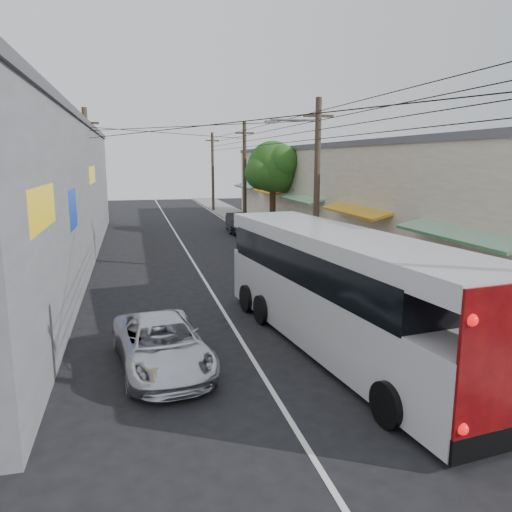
% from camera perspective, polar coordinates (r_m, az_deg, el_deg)
% --- Properties ---
extents(ground, '(120.00, 120.00, 0.00)m').
position_cam_1_polar(ground, '(10.42, 4.91, -19.67)').
color(ground, black).
rests_on(ground, ground).
extents(sidewalk, '(3.00, 80.00, 0.12)m').
position_cam_1_polar(sidewalk, '(30.46, 4.41, 1.03)').
color(sidewalk, slate).
rests_on(sidewalk, ground).
extents(building_right, '(7.09, 40.00, 6.25)m').
position_cam_1_polar(building_right, '(33.58, 10.76, 7.11)').
color(building_right, beige).
rests_on(building_right, ground).
extents(building_left, '(7.20, 36.00, 7.25)m').
position_cam_1_polar(building_left, '(27.09, -25.84, 6.39)').
color(building_left, gray).
rests_on(building_left, ground).
extents(utility_poles, '(11.80, 45.28, 8.00)m').
position_cam_1_polar(utility_poles, '(29.46, -1.99, 8.68)').
color(utility_poles, '#473828').
rests_on(utility_poles, ground).
extents(street_tree, '(4.40, 4.00, 6.60)m').
position_cam_1_polar(street_tree, '(35.87, 2.04, 9.96)').
color(street_tree, '#3F2B19').
rests_on(street_tree, ground).
extents(coach_bus, '(3.80, 11.81, 3.35)m').
position_cam_1_polar(coach_bus, '(14.17, 9.40, -3.78)').
color(coach_bus, silver).
rests_on(coach_bus, ground).
extents(jeepney, '(2.68, 4.86, 1.29)m').
position_cam_1_polar(jeepney, '(13.21, -10.68, -9.89)').
color(jeepney, silver).
rests_on(jeepney, ground).
extents(parked_suv, '(2.46, 5.48, 1.56)m').
position_cam_1_polar(parked_suv, '(23.12, 4.73, -0.35)').
color(parked_suv, '#A09FA7').
rests_on(parked_suv, ground).
extents(parked_car_mid, '(1.65, 3.82, 1.28)m').
position_cam_1_polar(parked_car_mid, '(34.39, -1.08, 3.18)').
color(parked_car_mid, '#232327').
rests_on(parked_car_mid, ground).
extents(parked_car_far, '(1.87, 4.33, 1.39)m').
position_cam_1_polar(parked_car_far, '(37.43, -2.15, 3.89)').
color(parked_car_far, black).
rests_on(parked_car_far, ground).
extents(pedestrian_near, '(0.62, 0.49, 1.51)m').
position_cam_1_polar(pedestrian_near, '(21.25, 15.72, -1.48)').
color(pedestrian_near, pink).
rests_on(pedestrian_near, sidewalk).
extents(pedestrian_far, '(0.78, 0.66, 1.41)m').
position_cam_1_polar(pedestrian_far, '(25.22, 10.53, 0.56)').
color(pedestrian_far, '#8DABCD').
rests_on(pedestrian_far, sidewalk).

